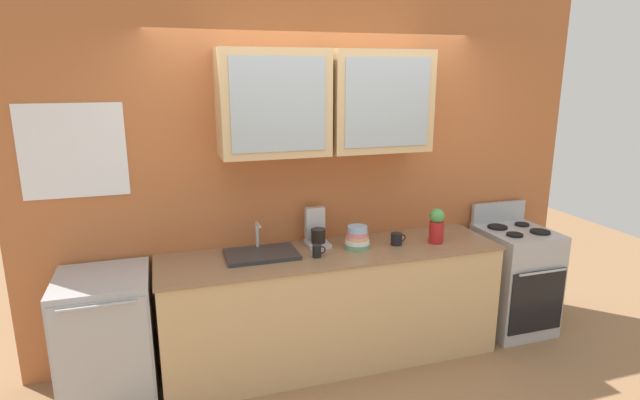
% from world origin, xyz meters
% --- Properties ---
extents(ground_plane, '(10.00, 10.00, 0.00)m').
position_xyz_m(ground_plane, '(0.00, 0.00, 0.00)').
color(ground_plane, '#936B47').
extents(back_wall_unit, '(4.53, 0.46, 2.85)m').
position_xyz_m(back_wall_unit, '(-0.01, 0.32, 1.56)').
color(back_wall_unit, '#B76638').
rests_on(back_wall_unit, ground_plane).
extents(counter, '(2.60, 0.66, 0.90)m').
position_xyz_m(counter, '(0.00, 0.00, 0.45)').
color(counter, tan).
rests_on(counter, ground_plane).
extents(stove_range, '(0.56, 0.65, 1.08)m').
position_xyz_m(stove_range, '(1.68, -0.00, 0.46)').
color(stove_range, '#ADAFB5').
rests_on(stove_range, ground_plane).
extents(sink_faucet, '(0.52, 0.34, 0.23)m').
position_xyz_m(sink_faucet, '(-0.54, 0.06, 0.92)').
color(sink_faucet, '#2D2D30').
rests_on(sink_faucet, counter).
extents(bowl_stack, '(0.20, 0.20, 0.17)m').
position_xyz_m(bowl_stack, '(0.20, 0.01, 0.98)').
color(bowl_stack, '#669972').
rests_on(bowl_stack, counter).
extents(vase, '(0.12, 0.12, 0.28)m').
position_xyz_m(vase, '(0.84, -0.06, 1.04)').
color(vase, '#B21E1E').
rests_on(vase, counter).
extents(cup_near_sink, '(0.10, 0.07, 0.09)m').
position_xyz_m(cup_near_sink, '(-0.15, -0.09, 0.95)').
color(cup_near_sink, black).
rests_on(cup_near_sink, counter).
extents(cup_near_bowls, '(0.12, 0.09, 0.09)m').
position_xyz_m(cup_near_bowls, '(0.52, -0.02, 0.95)').
color(cup_near_bowls, black).
rests_on(cup_near_bowls, counter).
extents(dishwasher, '(0.60, 0.65, 0.90)m').
position_xyz_m(dishwasher, '(-1.63, -0.00, 0.45)').
color(dishwasher, '#ADAFB5').
rests_on(dishwasher, ground_plane).
extents(coffee_maker, '(0.17, 0.20, 0.29)m').
position_xyz_m(coffee_maker, '(-0.07, 0.18, 1.01)').
color(coffee_maker, '#B7B7BC').
rests_on(coffee_maker, counter).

